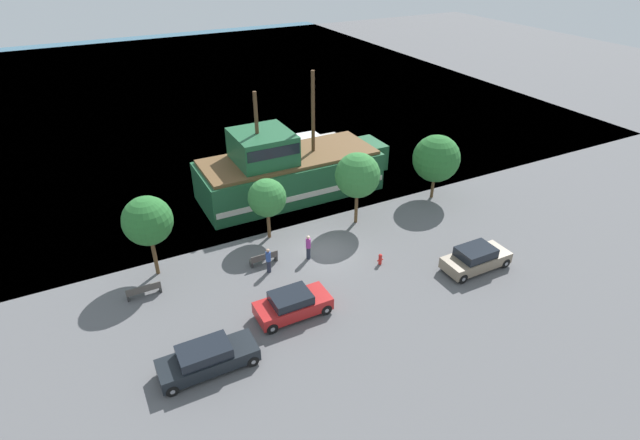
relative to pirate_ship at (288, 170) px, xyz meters
The scene contains 16 objects.
ground_plane 9.12m from the pirate_ship, 98.90° to the right, with size 160.00×160.00×0.00m, color #5B5B5E.
water_surface 35.31m from the pirate_ship, 92.23° to the left, with size 80.00×80.00×0.00m, color #38667F.
pirate_ship is the anchor object (origin of this frame).
moored_boat_dockside 9.31m from the pirate_ship, 52.48° to the left, with size 6.51×2.38×1.61m.
parked_car_curb_front 14.82m from the pirate_ship, 113.37° to the right, with size 4.21×1.92×1.49m.
parked_car_curb_mid 16.22m from the pirate_ship, 67.12° to the right, with size 4.44×1.90×1.56m.
parked_car_curb_rear 19.01m from the pirate_ship, 126.32° to the right, with size 4.84×1.82×1.49m.
fire_hydrant 11.90m from the pirate_ship, 84.19° to the right, with size 0.42×0.25×0.76m.
bench_promenade_east 10.04m from the pirate_ship, 123.46° to the right, with size 1.83×0.45×0.85m.
bench_promenade_west 15.35m from the pirate_ship, 148.10° to the right, with size 1.99×0.45×0.85m.
pedestrian_walking_near 9.49m from the pirate_ship, 106.31° to the right, with size 0.32×0.32×1.76m.
pedestrian_walking_far 10.78m from the pirate_ship, 120.91° to the right, with size 0.32×0.32×1.73m.
tree_row_east 13.39m from the pirate_ship, 152.60° to the right, with size 2.99×2.99×5.35m.
tree_row_mideast 6.76m from the pirate_ship, 125.95° to the right, with size 2.62×2.62×4.44m.
tree_row_midwest 7.13m from the pirate_ship, 68.49° to the right, with size 3.21×3.21×5.43m.
tree_row_west 11.67m from the pirate_ship, 30.53° to the right, with size 3.67×3.67×5.21m.
Camera 1 is at (-13.02, -24.54, 18.91)m, focal length 28.00 mm.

